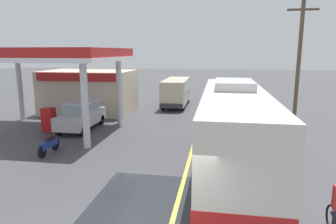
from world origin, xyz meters
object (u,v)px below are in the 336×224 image
object	(u,v)px
minibus_opposing_lane	(176,90)
motorcycle_parked_forecourt	(49,145)
pedestrian_near_pump	(75,115)
coach_bus_main	(234,130)
car_trailing_behind_bus	(223,92)
car_at_pump	(81,114)

from	to	relation	value
minibus_opposing_lane	motorcycle_parked_forecourt	distance (m)	14.74
motorcycle_parked_forecourt	pedestrian_near_pump	bearing A→B (deg)	100.57
coach_bus_main	pedestrian_near_pump	size ratio (longest dim) A/B	6.65
car_trailing_behind_bus	pedestrian_near_pump	bearing A→B (deg)	-127.73
pedestrian_near_pump	car_trailing_behind_bus	distance (m)	15.35
motorcycle_parked_forecourt	pedestrian_near_pump	world-z (taller)	pedestrian_near_pump
minibus_opposing_lane	pedestrian_near_pump	bearing A→B (deg)	-118.75
coach_bus_main	car_trailing_behind_bus	distance (m)	17.42
coach_bus_main	car_trailing_behind_bus	world-z (taller)	coach_bus_main
car_at_pump	coach_bus_main	bearing A→B (deg)	-30.44
coach_bus_main	motorcycle_parked_forecourt	size ratio (longest dim) A/B	6.13
coach_bus_main	minibus_opposing_lane	size ratio (longest dim) A/B	1.80
coach_bus_main	car_at_pump	world-z (taller)	coach_bus_main
coach_bus_main	minibus_opposing_lane	distance (m)	15.34
coach_bus_main	pedestrian_near_pump	distance (m)	10.96
pedestrian_near_pump	minibus_opposing_lane	bearing A→B (deg)	61.25
car_at_pump	motorcycle_parked_forecourt	bearing A→B (deg)	-83.71
car_at_pump	motorcycle_parked_forecourt	size ratio (longest dim) A/B	2.33
minibus_opposing_lane	pedestrian_near_pump	distance (m)	10.76
coach_bus_main	minibus_opposing_lane	world-z (taller)	coach_bus_main
motorcycle_parked_forecourt	car_at_pump	bearing A→B (deg)	96.29
minibus_opposing_lane	car_trailing_behind_bus	xyz separation A→B (m)	(4.22, 2.71, -0.46)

